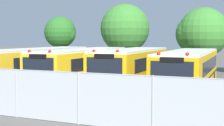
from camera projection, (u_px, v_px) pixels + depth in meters
ground_plane at (106, 87)px, 22.03m from camera, size 160.00×160.00×0.00m
school_bus_0 at (36, 64)px, 23.89m from camera, size 2.70×11.57×2.62m
school_bus_1 at (83, 65)px, 22.55m from camera, size 2.57×10.82×2.62m
school_bus_2 at (132, 67)px, 21.23m from camera, size 2.59×9.24×2.66m
school_bus_3 at (189, 69)px, 19.82m from camera, size 2.64×10.45×2.61m
tree_0 at (61, 33)px, 35.00m from camera, size 3.40×3.35×5.51m
tree_1 at (123, 28)px, 34.02m from camera, size 5.06×5.06×6.73m
tree_2 at (201, 33)px, 29.32m from camera, size 4.65×4.42×5.94m
chainlink_fence at (16, 92)px, 13.49m from camera, size 17.31×0.07×1.99m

